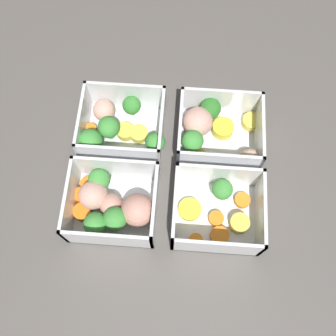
{
  "coord_description": "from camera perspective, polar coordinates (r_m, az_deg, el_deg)",
  "views": [
    {
      "loc": [
        0.02,
        -0.23,
        0.61
      ],
      "look_at": [
        0.0,
        0.0,
        0.02
      ],
      "focal_mm": 42.0,
      "sensor_mm": 36.0,
      "label": 1
    }
  ],
  "objects": [
    {
      "name": "container_near_right",
      "position": [
        0.62,
        7.22,
        -6.13
      ],
      "size": [
        0.14,
        0.12,
        0.07
      ],
      "color": "white",
      "rests_on": "ground_plane"
    },
    {
      "name": "container_far_left",
      "position": [
        0.67,
        -7.17,
        5.91
      ],
      "size": [
        0.14,
        0.12,
        0.07
      ],
      "color": "white",
      "rests_on": "ground_plane"
    },
    {
      "name": "container_far_right",
      "position": [
        0.66,
        6.68,
        5.19
      ],
      "size": [
        0.15,
        0.13,
        0.07
      ],
      "color": "white",
      "rests_on": "ground_plane"
    },
    {
      "name": "container_near_left",
      "position": [
        0.62,
        -8.15,
        -5.3
      ],
      "size": [
        0.14,
        0.12,
        0.07
      ],
      "color": "white",
      "rests_on": "ground_plane"
    },
    {
      "name": "ground_plane",
      "position": [
        0.66,
        0.0,
        -0.75
      ],
      "size": [
        4.0,
        4.0,
        0.0
      ],
      "primitive_type": "plane",
      "color": "#56514C"
    }
  ]
}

